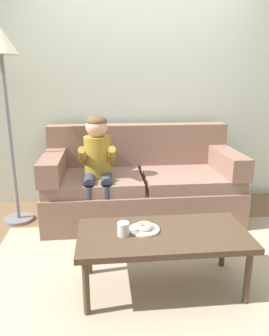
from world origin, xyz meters
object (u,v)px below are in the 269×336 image
at_px(mug, 123,229).
at_px(coffee_table, 163,238).
at_px(toy_controller, 198,251).
at_px(couch, 141,185).
at_px(donut, 144,226).
at_px(person_child, 98,161).
at_px(floor_lamp, 2,64).

bearing_deg(mug, coffee_table, 1.69).
bearing_deg(toy_controller, couch, 126.33).
relative_size(donut, toy_controller, 0.53).
distance_m(coffee_table, toy_controller, 0.68).
bearing_deg(donut, couch, 84.07).
height_order(couch, person_child, person_child).
height_order(coffee_table, floor_lamp, floor_lamp).
relative_size(couch, coffee_table, 1.70).
height_order(couch, toy_controller, couch).
height_order(coffee_table, person_child, person_child).
xyz_separation_m(coffee_table, floor_lamp, (-1.29, 1.26, 1.17)).
height_order(coffee_table, mug, mug).
distance_m(couch, toy_controller, 0.98).
height_order(toy_controller, floor_lamp, floor_lamp).
bearing_deg(floor_lamp, mug, -51.16).
xyz_separation_m(donut, floor_lamp, (-1.17, 1.21, 1.10)).
height_order(coffee_table, toy_controller, coffee_table).
relative_size(person_child, toy_controller, 4.87).
bearing_deg(coffee_table, couch, 89.96).
xyz_separation_m(donut, toy_controller, (0.52, 0.38, -0.44)).
distance_m(person_child, floor_lamp, 1.25).
xyz_separation_m(couch, toy_controller, (0.39, -0.83, -0.32)).
bearing_deg(donut, coffee_table, -19.69).
relative_size(coffee_table, floor_lamp, 0.61).
distance_m(donut, floor_lamp, 2.01).
height_order(couch, coffee_table, couch).
bearing_deg(couch, floor_lamp, 179.92).
bearing_deg(coffee_table, person_child, 113.01).
bearing_deg(coffee_table, mug, -178.31).
bearing_deg(floor_lamp, donut, -46.13).
relative_size(mug, toy_controller, 0.40).
xyz_separation_m(donut, mug, (-0.15, -0.05, 0.01)).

